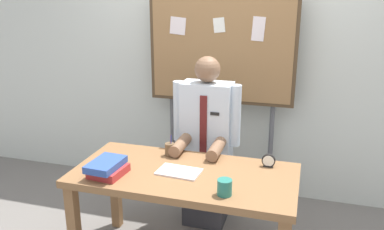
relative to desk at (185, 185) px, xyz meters
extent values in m
cube|color=silver|center=(0.00, 1.28, 0.72)|extent=(6.40, 0.08, 2.70)
cube|color=brown|center=(0.00, 0.00, 0.07)|extent=(1.51, 0.73, 0.05)
cube|color=brown|center=(-0.69, -0.31, -0.29)|extent=(0.07, 0.07, 0.68)
cube|color=brown|center=(-0.69, 0.31, -0.29)|extent=(0.07, 0.07, 0.68)
cube|color=brown|center=(0.69, 0.31, -0.29)|extent=(0.07, 0.07, 0.68)
cube|color=#2D2D33|center=(0.00, 0.60, -0.41)|extent=(0.34, 0.30, 0.44)
cube|color=silver|center=(0.00, 0.60, 0.20)|extent=(0.40, 0.22, 0.78)
sphere|color=brown|center=(0.00, 0.60, 0.69)|extent=(0.20, 0.20, 0.20)
cylinder|color=silver|center=(-0.23, 0.58, 0.34)|extent=(0.09, 0.09, 0.49)
cylinder|color=silver|center=(0.23, 0.58, 0.34)|extent=(0.09, 0.09, 0.49)
cylinder|color=brown|center=(-0.14, 0.34, 0.15)|extent=(0.09, 0.30, 0.09)
cylinder|color=brown|center=(0.14, 0.34, 0.15)|extent=(0.09, 0.30, 0.09)
cube|color=#591919|center=(0.00, 0.49, 0.25)|extent=(0.06, 0.01, 0.50)
cube|color=black|center=(0.09, 0.49, 0.37)|extent=(0.07, 0.01, 0.02)
cube|color=#4C3823|center=(0.00, 1.08, 0.79)|extent=(1.30, 0.05, 0.98)
cube|color=olive|center=(0.00, 1.07, 0.79)|extent=(1.24, 0.04, 0.92)
cylinder|color=#59595E|center=(-0.47, 1.11, -0.15)|extent=(0.04, 0.04, 0.96)
cylinder|color=#59595E|center=(0.47, 1.11, -0.15)|extent=(0.04, 0.04, 0.96)
cube|color=silver|center=(0.32, 1.05, 0.96)|extent=(0.12, 0.00, 0.21)
cube|color=white|center=(-0.02, 1.05, 0.99)|extent=(0.11, 0.00, 0.13)
cube|color=silver|center=(-0.39, 1.05, 0.97)|extent=(0.15, 0.00, 0.16)
cube|color=#B22D2D|center=(-0.47, -0.18, 0.12)|extent=(0.22, 0.24, 0.05)
cube|color=#2D4C99|center=(-0.48, -0.19, 0.17)|extent=(0.20, 0.28, 0.05)
cube|color=silver|center=(-0.03, -0.02, 0.10)|extent=(0.30, 0.20, 0.01)
cylinder|color=black|center=(0.54, 0.25, 0.14)|extent=(0.09, 0.02, 0.09)
cylinder|color=white|center=(0.54, 0.23, 0.14)|extent=(0.08, 0.00, 0.08)
cube|color=black|center=(0.54, 0.25, 0.10)|extent=(0.07, 0.04, 0.01)
cylinder|color=#267266|center=(0.33, -0.24, 0.15)|extent=(0.09, 0.09, 0.10)
cylinder|color=brown|center=(-0.19, 0.24, 0.14)|extent=(0.07, 0.07, 0.09)
cylinder|color=#263399|center=(-0.18, 0.25, 0.18)|extent=(0.01, 0.01, 0.15)
cylinder|color=maroon|center=(-0.18, 0.25, 0.18)|extent=(0.01, 0.01, 0.15)
camera|label=1|loc=(0.75, -2.37, 1.27)|focal=37.58mm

